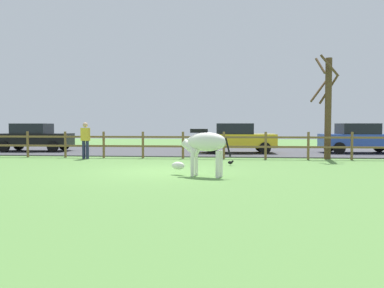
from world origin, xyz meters
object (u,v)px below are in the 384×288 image
Objects in this scene: crow_on_grass at (231,162)px; visitor_near_fence at (85,139)px; zebra at (204,145)px; parked_car_black at (34,137)px; bare_tree at (328,105)px; parked_car_yellow at (236,138)px; parked_car_blue at (359,138)px.

crow_on_grass is 0.13× the size of visitor_near_fence.
parked_car_black is at bearing 137.35° from zebra.
bare_tree is 10.94m from visitor_near_fence.
parked_car_yellow is (0.29, 6.15, 0.72)m from crow_on_grass.
bare_tree is at bearing 51.63° from zebra.
zebra is 7.84m from visitor_near_fence.
visitor_near_fence is (4.58, -4.10, 0.06)m from parked_car_black.
bare_tree is 21.43× the size of crow_on_grass.
parked_car_yellow is at bearing -175.28° from parked_car_blue.
parked_car_blue is 13.98m from visitor_near_fence.
parked_car_black is at bearing -178.94° from parked_car_blue.
bare_tree is 1.13× the size of parked_car_blue.
parked_car_yellow and parked_car_blue have the same top height.
parked_car_blue is 0.99× the size of parked_car_black.
parked_car_blue is (6.76, 6.69, 0.72)m from crow_on_grass.
zebra is 0.46× the size of parked_car_blue.
parked_car_black reaches higher than zebra.
parked_car_blue is (2.47, 3.40, -1.57)m from bare_tree.
parked_car_yellow is at bearing 87.28° from crow_on_grass.
bare_tree is 5.86m from crow_on_grass.
parked_car_yellow is 6.49m from parked_car_blue.
zebra is 12.38m from parked_car_blue.
parked_car_yellow is 1.00× the size of parked_car_blue.
zebra is 0.45× the size of parked_car_black.
visitor_near_fence reaches higher than zebra.
parked_car_blue is at bearing 18.49° from visitor_near_fence.
crow_on_grass is 6.20m from parked_car_yellow.
crow_on_grass is 6.92m from visitor_near_fence.
bare_tree reaches higher than parked_car_blue.
zebra is 8.67× the size of crow_on_grass.
zebra is (-5.07, -6.41, -1.48)m from bare_tree.
visitor_near_fence reaches higher than parked_car_black.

